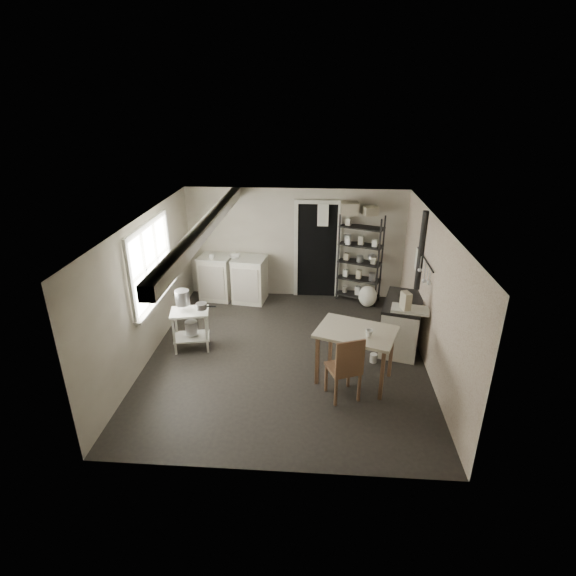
# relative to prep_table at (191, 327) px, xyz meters

# --- Properties ---
(floor) EXTENTS (5.00, 5.00, 0.00)m
(floor) POSITION_rel_prep_table_xyz_m (1.63, -0.14, -0.40)
(floor) COLOR black
(floor) RESTS_ON ground
(ceiling) EXTENTS (5.00, 5.00, 0.00)m
(ceiling) POSITION_rel_prep_table_xyz_m (1.63, -0.14, 1.90)
(ceiling) COLOR silver
(ceiling) RESTS_ON wall_back
(wall_back) EXTENTS (4.50, 0.02, 2.30)m
(wall_back) POSITION_rel_prep_table_xyz_m (1.63, 2.36, 0.75)
(wall_back) COLOR #B1AB97
(wall_back) RESTS_ON ground
(wall_front) EXTENTS (4.50, 0.02, 2.30)m
(wall_front) POSITION_rel_prep_table_xyz_m (1.63, -2.64, 0.75)
(wall_front) COLOR #B1AB97
(wall_front) RESTS_ON ground
(wall_left) EXTENTS (0.02, 5.00, 2.30)m
(wall_left) POSITION_rel_prep_table_xyz_m (-0.62, -0.14, 0.75)
(wall_left) COLOR #B1AB97
(wall_left) RESTS_ON ground
(wall_right) EXTENTS (0.02, 5.00, 2.30)m
(wall_right) POSITION_rel_prep_table_xyz_m (3.88, -0.14, 0.75)
(wall_right) COLOR #B1AB97
(wall_right) RESTS_ON ground
(window) EXTENTS (0.12, 1.76, 1.28)m
(window) POSITION_rel_prep_table_xyz_m (-0.59, 0.06, 1.10)
(window) COLOR beige
(window) RESTS_ON wall_left
(doorway) EXTENTS (0.96, 0.10, 2.08)m
(doorway) POSITION_rel_prep_table_xyz_m (2.08, 2.33, 0.60)
(doorway) COLOR beige
(doorway) RESTS_ON ground
(ceiling_beam) EXTENTS (0.18, 5.00, 0.18)m
(ceiling_beam) POSITION_rel_prep_table_xyz_m (0.43, -0.14, 1.80)
(ceiling_beam) COLOR beige
(ceiling_beam) RESTS_ON ceiling
(wallpaper_panel) EXTENTS (0.01, 5.00, 2.30)m
(wallpaper_panel) POSITION_rel_prep_table_xyz_m (3.87, -0.14, 0.75)
(wallpaper_panel) COLOR beige
(wallpaper_panel) RESTS_ON wall_right
(utensil_rail) EXTENTS (0.06, 1.20, 0.44)m
(utensil_rail) POSITION_rel_prep_table_xyz_m (3.82, 0.46, 1.15)
(utensil_rail) COLOR silver
(utensil_rail) RESTS_ON wall_right
(prep_table) EXTENTS (0.69, 0.56, 0.71)m
(prep_table) POSITION_rel_prep_table_xyz_m (0.00, 0.00, 0.00)
(prep_table) COLOR beige
(prep_table) RESTS_ON ground
(stockpot) EXTENTS (0.30, 0.30, 0.25)m
(stockpot) POSITION_rel_prep_table_xyz_m (-0.10, 0.02, 0.54)
(stockpot) COLOR silver
(stockpot) RESTS_ON prep_table
(saucepan) EXTENTS (0.21, 0.21, 0.10)m
(saucepan) POSITION_rel_prep_table_xyz_m (0.24, -0.10, 0.45)
(saucepan) COLOR silver
(saucepan) RESTS_ON prep_table
(bucket) EXTENTS (0.27, 0.27, 0.23)m
(bucket) POSITION_rel_prep_table_xyz_m (0.00, 0.01, -0.02)
(bucket) COLOR silver
(bucket) RESTS_ON prep_table
(base_cabinets) EXTENTS (1.50, 0.79, 0.94)m
(base_cabinets) POSITION_rel_prep_table_xyz_m (0.35, 2.04, 0.06)
(base_cabinets) COLOR beige
(base_cabinets) RESTS_ON ground
(mixing_bowl) EXTENTS (0.34, 0.34, 0.07)m
(mixing_bowl) POSITION_rel_prep_table_xyz_m (0.41, 2.00, 0.56)
(mixing_bowl) COLOR white
(mixing_bowl) RESTS_ON base_cabinets
(counter_cup) EXTENTS (0.15, 0.15, 0.09)m
(counter_cup) POSITION_rel_prep_table_xyz_m (-0.04, 1.91, 0.57)
(counter_cup) COLOR white
(counter_cup) RESTS_ON base_cabinets
(shelf_rack) EXTENTS (0.93, 0.63, 1.83)m
(shelf_rack) POSITION_rel_prep_table_xyz_m (2.96, 2.17, 0.55)
(shelf_rack) COLOR black
(shelf_rack) RESTS_ON ground
(shelf_jar) EXTENTS (0.12, 0.12, 0.20)m
(shelf_jar) POSITION_rel_prep_table_xyz_m (2.70, 2.15, 0.97)
(shelf_jar) COLOR white
(shelf_jar) RESTS_ON shelf_rack
(storage_box_a) EXTENTS (0.36, 0.31, 0.23)m
(storage_box_a) POSITION_rel_prep_table_xyz_m (2.69, 2.22, 1.61)
(storage_box_a) COLOR #BEB699
(storage_box_a) RESTS_ON shelf_rack
(storage_box_b) EXTENTS (0.33, 0.32, 0.17)m
(storage_box_b) POSITION_rel_prep_table_xyz_m (3.09, 2.17, 1.59)
(storage_box_b) COLOR #BEB699
(storage_box_b) RESTS_ON shelf_rack
(stove) EXTENTS (0.87, 1.21, 0.86)m
(stove) POSITION_rel_prep_table_xyz_m (3.55, 0.32, 0.04)
(stove) COLOR beige
(stove) RESTS_ON ground
(stovepipe) EXTENTS (0.11, 0.11, 1.46)m
(stovepipe) POSITION_rel_prep_table_xyz_m (3.83, 0.75, 1.19)
(stovepipe) COLOR black
(stovepipe) RESTS_ON stove
(side_ledge) EXTENTS (0.65, 0.44, 0.91)m
(side_ledge) POSITION_rel_prep_table_xyz_m (3.58, -0.06, 0.03)
(side_ledge) COLOR beige
(side_ledge) RESTS_ON ground
(oats_box) EXTENTS (0.16, 0.21, 0.28)m
(oats_box) POSITION_rel_prep_table_xyz_m (3.49, -0.08, 0.61)
(oats_box) COLOR #BEB699
(oats_box) RESTS_ON side_ledge
(work_table) EXTENTS (1.31, 1.11, 0.85)m
(work_table) POSITION_rel_prep_table_xyz_m (2.69, -0.74, -0.02)
(work_table) COLOR beige
(work_table) RESTS_ON ground
(table_cup) EXTENTS (0.12, 0.12, 0.10)m
(table_cup) POSITION_rel_prep_table_xyz_m (2.86, -0.90, 0.41)
(table_cup) COLOR white
(table_cup) RESTS_ON work_table
(chair) EXTENTS (0.55, 0.56, 1.01)m
(chair) POSITION_rel_prep_table_xyz_m (2.50, -1.16, 0.08)
(chair) COLOR brown
(chair) RESTS_ON ground
(flour_sack) EXTENTS (0.41, 0.36, 0.45)m
(flour_sack) POSITION_rel_prep_table_xyz_m (3.14, 1.87, -0.16)
(flour_sack) COLOR silver
(flour_sack) RESTS_ON ground
(floor_crock) EXTENTS (0.15, 0.15, 0.15)m
(floor_crock) POSITION_rel_prep_table_xyz_m (3.05, -0.23, -0.33)
(floor_crock) COLOR white
(floor_crock) RESTS_ON ground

